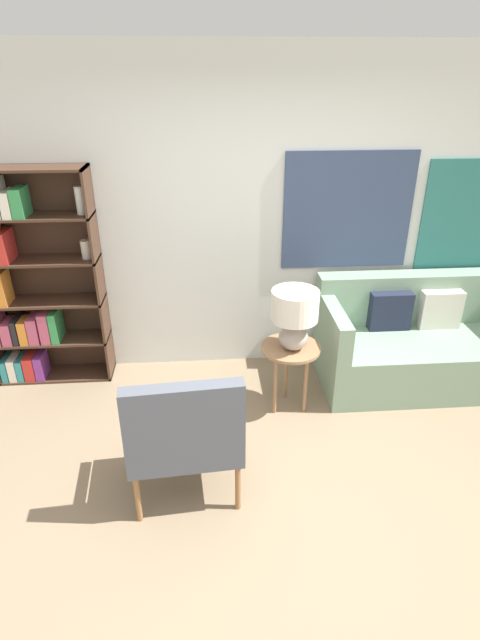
{
  "coord_description": "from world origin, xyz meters",
  "views": [
    {
      "loc": [
        -0.43,
        -2.09,
        2.49
      ],
      "look_at": [
        -0.19,
        1.05,
        0.9
      ],
      "focal_mm": 28.0,
      "sensor_mm": 36.0,
      "label": 1
    }
  ],
  "objects_px": {
    "armchair": "(184,432)",
    "couch": "(415,343)",
    "bookshelf": "(27,284)",
    "side_table": "(290,355)",
    "table_lamp": "(295,314)"
  },
  "relations": [
    {
      "from": "side_table",
      "to": "couch",
      "type": "bearing_deg",
      "value": 17.33
    },
    {
      "from": "couch",
      "to": "armchair",
      "type": "bearing_deg",
      "value": -146.74
    },
    {
      "from": "armchair",
      "to": "table_lamp",
      "type": "height_order",
      "value": "table_lamp"
    },
    {
      "from": "bookshelf",
      "to": "table_lamp",
      "type": "bearing_deg",
      "value": -17.06
    },
    {
      "from": "couch",
      "to": "table_lamp",
      "type": "height_order",
      "value": "table_lamp"
    },
    {
      "from": "bookshelf",
      "to": "table_lamp",
      "type": "distance_m",
      "value": 2.23
    },
    {
      "from": "bookshelf",
      "to": "side_table",
      "type": "relative_size",
      "value": 3.23
    },
    {
      "from": "table_lamp",
      "to": "armchair",
      "type": "bearing_deg",
      "value": -131.95
    },
    {
      "from": "couch",
      "to": "side_table",
      "type": "distance_m",
      "value": 1.24
    },
    {
      "from": "couch",
      "to": "bookshelf",
      "type": "bearing_deg",
      "value": 175.5
    },
    {
      "from": "bookshelf",
      "to": "table_lamp",
      "type": "relative_size",
      "value": 3.83
    },
    {
      "from": "armchair",
      "to": "side_table",
      "type": "xyz_separation_m",
      "value": [
        0.8,
        0.93,
        -0.05
      ]
    },
    {
      "from": "armchair",
      "to": "couch",
      "type": "relative_size",
      "value": 0.57
    },
    {
      "from": "armchair",
      "to": "couch",
      "type": "xyz_separation_m",
      "value": [
        1.98,
        1.3,
        -0.21
      ]
    },
    {
      "from": "bookshelf",
      "to": "side_table",
      "type": "distance_m",
      "value": 2.25
    }
  ]
}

